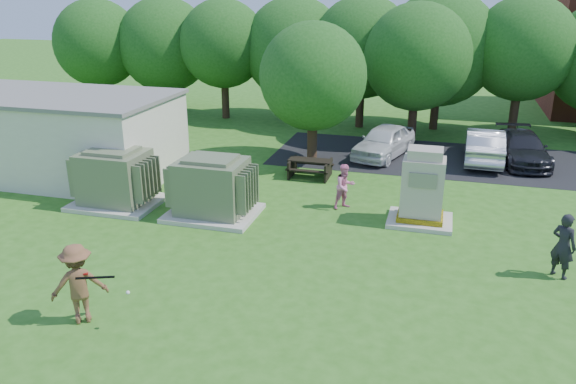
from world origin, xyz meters
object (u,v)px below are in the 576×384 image
(car_silver_a, at_px, (484,145))
(person_by_generator, at_px, (563,246))
(transformer_right, at_px, (212,189))
(picnic_table, at_px, (310,166))
(transformer_left, at_px, (115,179))
(person_at_picnic, at_px, (345,186))
(car_dark, at_px, (522,148))
(generator_cabinet, at_px, (422,191))
(car_white, at_px, (384,141))
(batter, at_px, (78,284))

(car_silver_a, bearing_deg, person_by_generator, 99.48)
(transformer_right, distance_m, picnic_table, 5.39)
(transformer_left, bearing_deg, person_at_picnic, 13.40)
(person_at_picnic, distance_m, car_dark, 9.99)
(generator_cabinet, distance_m, car_white, 7.69)
(transformer_right, distance_m, car_dark, 14.30)
(person_by_generator, relative_size, car_white, 0.43)
(generator_cabinet, bearing_deg, car_white, 105.59)
(picnic_table, xyz_separation_m, car_white, (2.56, 3.79, 0.26))
(generator_cabinet, bearing_deg, person_by_generator, -35.89)
(transformer_left, distance_m, transformer_right, 3.70)
(picnic_table, height_order, car_silver_a, car_silver_a)
(generator_cabinet, height_order, person_by_generator, generator_cabinet)
(picnic_table, distance_m, car_white, 4.58)
(batter, distance_m, car_dark, 19.71)
(person_by_generator, bearing_deg, batter, 65.26)
(generator_cabinet, height_order, car_dark, generator_cabinet)
(picnic_table, xyz_separation_m, car_silver_a, (6.93, 4.25, 0.28))
(car_silver_a, bearing_deg, picnic_table, 32.90)
(car_white, bearing_deg, transformer_left, -117.53)
(person_by_generator, relative_size, car_silver_a, 0.40)
(picnic_table, distance_m, person_at_picnic, 3.60)
(transformer_left, bearing_deg, picnic_table, 39.45)
(picnic_table, xyz_separation_m, batter, (-2.64, -11.70, 0.51))
(batter, distance_m, person_at_picnic, 9.85)
(person_by_generator, xyz_separation_m, person_at_picnic, (-6.47, 3.38, -0.11))
(generator_cabinet, height_order, car_white, generator_cabinet)
(person_at_picnic, xyz_separation_m, car_silver_a, (4.96, 7.25, -0.05))
(generator_cabinet, relative_size, person_by_generator, 1.39)
(transformer_left, xyz_separation_m, car_white, (8.49, 8.67, -0.24))
(picnic_table, bearing_deg, generator_cabinet, -37.98)
(car_dark, bearing_deg, generator_cabinet, -122.70)
(person_at_picnic, bearing_deg, person_by_generator, -71.12)
(transformer_right, relative_size, car_white, 0.70)
(transformer_right, distance_m, generator_cabinet, 6.97)
(person_by_generator, relative_size, person_at_picnic, 1.14)
(picnic_table, bearing_deg, transformer_left, -140.55)
(transformer_left, bearing_deg, transformer_right, 0.00)
(transformer_right, bearing_deg, person_at_picnic, 24.14)
(picnic_table, bearing_deg, person_by_generator, -37.05)
(person_at_picnic, xyz_separation_m, car_white, (0.59, 6.78, -0.08))
(car_white, bearing_deg, person_at_picnic, -78.08)
(transformer_left, height_order, car_dark, transformer_left)
(transformer_left, height_order, person_by_generator, transformer_left)
(transformer_right, bearing_deg, person_by_generator, -7.98)
(car_white, xyz_separation_m, car_silver_a, (4.37, 0.46, 0.02))
(generator_cabinet, relative_size, car_dark, 0.56)
(transformer_right, distance_m, person_at_picnic, 4.60)
(batter, bearing_deg, person_at_picnic, -152.21)
(generator_cabinet, distance_m, person_by_generator, 4.72)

